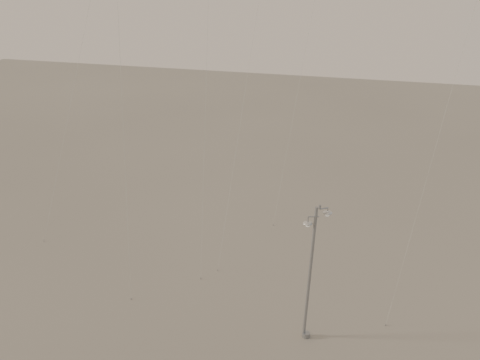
# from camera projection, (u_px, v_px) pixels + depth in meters

# --- Properties ---
(ground) EXTENTS (160.00, 160.00, 0.00)m
(ground) POSITION_uv_depth(u_px,v_px,m) (218.00, 329.00, 32.72)
(ground) COLOR gray
(ground) RESTS_ON ground
(street_lamp) EXTENTS (1.49, 1.00, 8.75)m
(street_lamp) POSITION_uv_depth(u_px,v_px,m) (311.00, 270.00, 30.25)
(street_lamp) COLOR #93969B
(street_lamp) RESTS_ON ground
(kite_3) EXTENTS (1.19, 3.54, 23.00)m
(kite_3) POSITION_uv_depth(u_px,v_px,m) (119.00, 37.00, 31.59)
(kite_3) COLOR maroon
(kite_3) RESTS_ON ground
(kite_4) EXTENTS (3.53, 4.81, 24.15)m
(kite_4) POSITION_uv_depth(u_px,v_px,m) (475.00, 6.00, 28.35)
(kite_4) COLOR #2C2625
(kite_4) RESTS_ON ground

